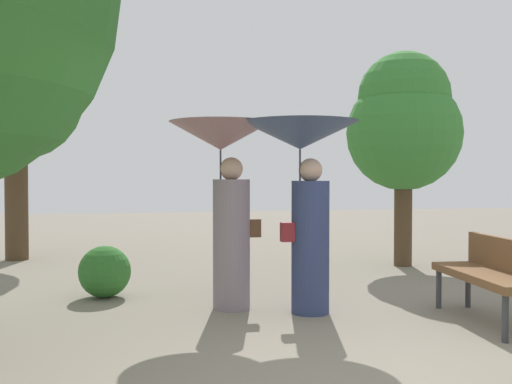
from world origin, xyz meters
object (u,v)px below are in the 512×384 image
Objects in this scene: person_left at (225,177)px; tree_near_left at (15,80)px; person_right at (304,174)px; tree_near_right at (404,123)px; park_bench at (493,271)px.

tree_near_left is (-2.90, 4.51, 1.67)m from person_left.
tree_near_left is at bearing 30.73° from person_right.
person_left reaches higher than person_right.
tree_near_left reaches higher than person_left.
person_left is at bearing -144.17° from tree_near_right.
person_right is 3.89m from tree_near_right.
tree_near_right is (3.34, 2.41, 0.88)m from person_left.
tree_near_right is at bearing -18.63° from tree_near_left.
tree_near_right is (6.24, -2.10, -0.79)m from tree_near_left.
tree_near_right reaches higher than person_right.
park_bench is (1.71, -0.78, -0.97)m from person_right.
tree_near_right is (0.85, 3.58, 1.81)m from park_bench.
person_right is at bearing -122.81° from person_left.
person_left is 4.21m from tree_near_right.
park_bench is 4.10m from tree_near_right.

